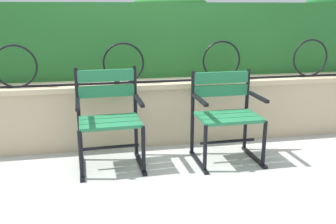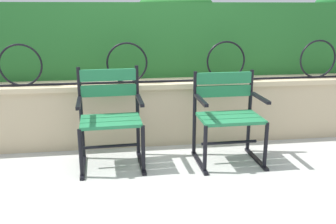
{
  "view_description": "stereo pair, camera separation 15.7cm",
  "coord_description": "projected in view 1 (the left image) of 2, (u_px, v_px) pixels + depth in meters",
  "views": [
    {
      "loc": [
        -0.59,
        -2.94,
        1.43
      ],
      "look_at": [
        0.0,
        0.08,
        0.55
      ],
      "focal_mm": 39.56,
      "sensor_mm": 36.0,
      "label": 1
    },
    {
      "loc": [
        -0.44,
        -2.97,
        1.43
      ],
      "look_at": [
        0.0,
        0.08,
        0.55
      ],
      "focal_mm": 39.56,
      "sensor_mm": 36.0,
      "label": 2
    }
  ],
  "objects": [
    {
      "name": "iron_arch_fence",
      "position": [
        129.0,
        66.0,
        3.75
      ],
      "size": [
        7.91,
        0.02,
        0.42
      ],
      "color": "black",
      "rests_on": "stone_wall"
    },
    {
      "name": "hedge_row",
      "position": [
        153.0,
        36.0,
        4.22
      ],
      "size": [
        8.3,
        0.52,
        0.95
      ],
      "color": "#236028",
      "rests_on": "stone_wall"
    },
    {
      "name": "park_chair_right",
      "position": [
        226.0,
        113.0,
        3.51
      ],
      "size": [
        0.61,
        0.53,
        0.84
      ],
      "color": "#237547",
      "rests_on": "ground"
    },
    {
      "name": "stone_wall",
      "position": [
        154.0,
        111.0,
        4.01
      ],
      "size": [
        8.47,
        0.41,
        0.67
      ],
      "color": "tan",
      "rests_on": "ground"
    },
    {
      "name": "ground_plane",
      "position": [
        170.0,
        174.0,
        3.28
      ],
      "size": [
        60.0,
        60.0,
        0.0
      ],
      "primitive_type": "plane",
      "color": "#ADADA8"
    },
    {
      "name": "park_chair_left",
      "position": [
        109.0,
        116.0,
        3.36
      ],
      "size": [
        0.6,
        0.54,
        0.9
      ],
      "color": "#237547",
      "rests_on": "ground"
    }
  ]
}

